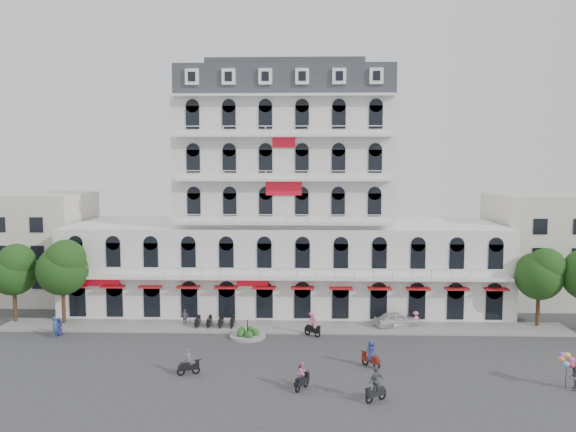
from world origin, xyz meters
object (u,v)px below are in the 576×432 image
(rider_southwest, at_px, (302,376))
(rider_east, at_px, (371,354))
(balloon_vendor, at_px, (572,371))
(rider_northeast, at_px, (376,384))
(rider_west, at_px, (188,364))
(rider_center, at_px, (312,323))
(parked_car, at_px, (397,320))

(rider_southwest, relative_size, rider_east, 0.95)
(balloon_vendor, bearing_deg, rider_northeast, -170.11)
(rider_southwest, height_order, rider_east, rider_east)
(rider_northeast, height_order, balloon_vendor, balloon_vendor)
(balloon_vendor, bearing_deg, rider_southwest, -178.10)
(rider_west, relative_size, rider_east, 0.94)
(rider_southwest, distance_m, rider_east, 6.84)
(rider_southwest, distance_m, rider_northeast, 5.12)
(rider_center, bearing_deg, rider_northeast, -37.82)
(rider_west, distance_m, rider_southwest, 8.66)
(rider_east, relative_size, rider_northeast, 0.89)
(rider_southwest, xyz_separation_m, rider_center, (0.87, 11.94, 0.23))
(balloon_vendor, bearing_deg, rider_west, 176.03)
(rider_southwest, distance_m, rider_center, 11.98)
(rider_northeast, bearing_deg, rider_southwest, -54.37)
(rider_east, bearing_deg, balloon_vendor, -151.69)
(parked_car, relative_size, rider_southwest, 2.17)
(rider_west, distance_m, rider_center, 13.20)
(rider_southwest, bearing_deg, rider_center, 26.49)
(rider_east, bearing_deg, rider_northeast, 130.90)
(rider_northeast, relative_size, rider_center, 1.02)
(rider_west, distance_m, rider_east, 13.65)
(rider_west, relative_size, balloon_vendor, 0.79)
(rider_southwest, relative_size, rider_northeast, 0.85)
(parked_car, distance_m, rider_southwest, 17.32)
(rider_southwest, height_order, balloon_vendor, balloon_vendor)
(rider_east, xyz_separation_m, balloon_vendor, (13.18, -3.83, 0.24))
(parked_car, bearing_deg, rider_west, 109.99)
(rider_west, bearing_deg, balloon_vendor, -23.56)
(rider_west, xyz_separation_m, balloon_vendor, (26.68, -1.85, 0.43))
(parked_car, bearing_deg, rider_northeast, 150.43)
(rider_east, relative_size, rider_center, 0.91)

